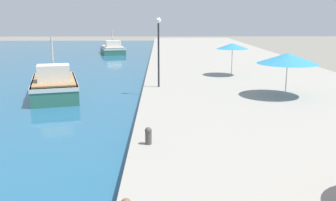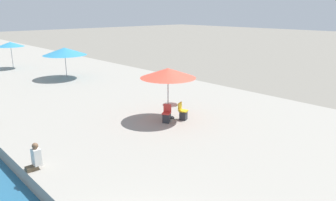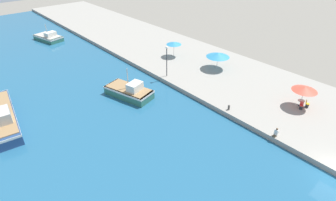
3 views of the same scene
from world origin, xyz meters
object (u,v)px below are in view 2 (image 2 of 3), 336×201
at_px(cafe_umbrella_pink, 168,73).
at_px(cafe_chair_right, 166,116).
at_px(cafe_umbrella_striped, 10,44).
at_px(person_at_quay, 35,158).
at_px(cafe_chair_left, 183,114).
at_px(cafe_umbrella_white, 65,51).
at_px(cafe_table, 170,108).

height_order(cafe_umbrella_pink, cafe_chair_right, cafe_umbrella_pink).
bearing_deg(cafe_umbrella_striped, person_at_quay, -105.99).
xyz_separation_m(cafe_chair_right, person_at_quay, (-6.90, -0.62, 0.11)).
height_order(cafe_umbrella_pink, cafe_chair_left, cafe_umbrella_pink).
bearing_deg(cafe_umbrella_pink, person_at_quay, -172.44).
bearing_deg(cafe_umbrella_pink, cafe_umbrella_white, 86.31).
height_order(cafe_umbrella_white, cafe_chair_left, cafe_umbrella_white).
bearing_deg(cafe_umbrella_striped, cafe_umbrella_white, -77.96).
bearing_deg(person_at_quay, cafe_umbrella_pink, 7.56).
bearing_deg(cafe_umbrella_pink, cafe_chair_left, -52.33).
bearing_deg(cafe_table, cafe_umbrella_pink, -170.51).
relative_size(cafe_table, cafe_chair_right, 0.88).
distance_m(cafe_umbrella_pink, person_at_quay, 7.66).
bearing_deg(cafe_umbrella_white, cafe_table, -92.91).
bearing_deg(cafe_table, cafe_chair_left, -65.77).
distance_m(cafe_umbrella_white, person_at_quay, 16.84).
bearing_deg(cafe_umbrella_striped, cafe_chair_right, -88.92).
relative_size(cafe_umbrella_pink, person_at_quay, 2.87).
height_order(cafe_umbrella_striped, person_at_quay, cafe_umbrella_striped).
relative_size(cafe_umbrella_pink, cafe_umbrella_white, 0.81).
bearing_deg(cafe_umbrella_white, cafe_chair_right, -95.33).
xyz_separation_m(cafe_table, cafe_chair_right, (-0.61, -0.38, -0.21)).
xyz_separation_m(cafe_umbrella_white, person_at_quay, (-8.20, -14.59, -1.81)).
bearing_deg(cafe_chair_right, cafe_table, -90.00).
relative_size(cafe_chair_left, person_at_quay, 0.91).
height_order(cafe_umbrella_white, cafe_umbrella_striped, cafe_umbrella_striped).
xyz_separation_m(cafe_umbrella_pink, cafe_umbrella_white, (0.88, 13.62, -0.21)).
height_order(cafe_table, person_at_quay, person_at_quay).
xyz_separation_m(cafe_table, cafe_chair_left, (0.30, -0.66, -0.21)).
distance_m(cafe_umbrella_pink, cafe_table, 1.93).
height_order(cafe_umbrella_pink, cafe_umbrella_striped, cafe_umbrella_pink).
height_order(cafe_umbrella_pink, cafe_table, cafe_umbrella_pink).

